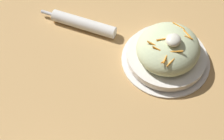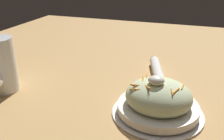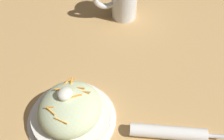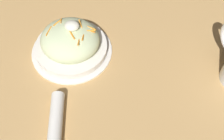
{
  "view_description": "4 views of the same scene",
  "coord_description": "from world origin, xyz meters",
  "views": [
    {
      "loc": [
        -0.25,
        -0.4,
        0.6
      ],
      "look_at": [
        0.04,
        -0.19,
        0.07
      ],
      "focal_mm": 49.66,
      "sensor_mm": 36.0,
      "label": 1
    },
    {
      "loc": [
        0.24,
        -0.75,
        0.32
      ],
      "look_at": [
        0.05,
        -0.19,
        0.07
      ],
      "focal_mm": 40.4,
      "sensor_mm": 36.0,
      "label": 2
    },
    {
      "loc": [
        0.44,
        -0.04,
        0.55
      ],
      "look_at": [
        0.04,
        -0.19,
        0.06
      ],
      "focal_mm": 42.12,
      "sensor_mm": 36.0,
      "label": 3
    },
    {
      "loc": [
        -0.05,
        0.19,
        0.59
      ],
      "look_at": [
        0.05,
        -0.16,
        0.07
      ],
      "focal_mm": 46.28,
      "sensor_mm": 36.0,
      "label": 4
    }
  ],
  "objects": [
    {
      "name": "salad_plate",
      "position": [
        0.18,
        -0.24,
        0.03
      ],
      "size": [
        0.21,
        0.21,
        0.1
      ],
      "color": "white",
      "rests_on": "ground_plane"
    },
    {
      "name": "ground_plane",
      "position": [
        0.0,
        0.0,
        0.0
      ],
      "size": [
        1.43,
        1.43,
        0.0
      ],
      "primitive_type": "plane",
      "color": "tan"
    },
    {
      "name": "napkin_roll",
      "position": [
        0.14,
        -0.02,
        0.02
      ],
      "size": [
        0.08,
        0.2,
        0.03
      ],
      "color": "white",
      "rests_on": "ground_plane"
    }
  ]
}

